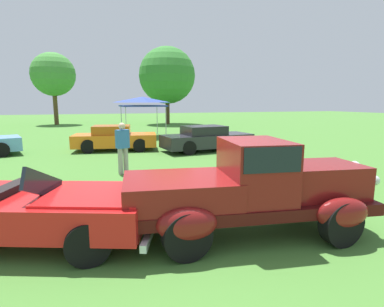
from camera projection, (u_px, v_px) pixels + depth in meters
ground_plane at (204, 227)px, 5.80m from camera, size 120.00×120.00×0.00m
feature_pickup_truck at (250, 187)px, 5.37m from camera, size 4.51×2.32×1.70m
neighbor_convertible at (38, 208)px, 5.13m from camera, size 4.43×3.05×1.40m
show_car_orange at (115, 138)px, 14.96m from camera, size 4.18×2.34×1.22m
show_car_charcoal at (207, 139)px, 14.79m from camera, size 4.53×2.10×1.22m
spectator_between_cars at (123, 146)px, 9.98m from camera, size 0.46×0.38×1.69m
canopy_tent_left_field at (142, 101)px, 20.49m from camera, size 2.87×2.87×2.71m
treeline_mid_left at (53, 75)px, 31.41m from camera, size 4.43×4.43×7.40m
treeline_center at (167, 76)px, 32.19m from camera, size 5.95×5.95×8.12m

